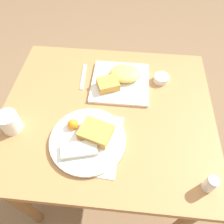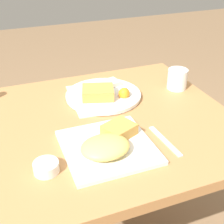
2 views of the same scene
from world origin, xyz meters
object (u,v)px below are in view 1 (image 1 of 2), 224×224
sauce_ramekin (161,78)px  butter_knife (83,76)px  salt_shaker (210,184)px  plate_square_near (120,79)px  plate_oval_far (88,138)px  coffee_mug (10,122)px

sauce_ramekin → butter_knife: bearing=1.2°
sauce_ramekin → salt_shaker: size_ratio=1.00×
plate_square_near → plate_oval_far: plate_square_near is taller
plate_square_near → plate_oval_far: bearing=73.0°
sauce_ramekin → salt_shaker: salt_shaker is taller
coffee_mug → sauce_ramekin: bearing=-151.9°
plate_square_near → coffee_mug: 0.51m
sauce_ramekin → coffee_mug: bearing=28.1°
plate_square_near → salt_shaker: 0.57m
plate_square_near → salt_shaker: salt_shaker is taller
coffee_mug → plate_oval_far: bearing=174.8°
plate_square_near → sauce_ramekin: plate_square_near is taller
salt_shaker → coffee_mug: bearing=-12.7°
plate_oval_far → coffee_mug: size_ratio=3.55×
sauce_ramekin → salt_shaker: 0.51m
butter_knife → coffee_mug: (0.23, 0.32, 0.04)m
salt_shaker → plate_square_near: bearing=-54.4°
plate_square_near → salt_shaker: (-0.33, 0.47, 0.01)m
sauce_ramekin → coffee_mug: size_ratio=0.84×
plate_square_near → sauce_ramekin: size_ratio=3.77×
salt_shaker → coffee_mug: 0.77m
plate_oval_far → sauce_ramekin: 0.46m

